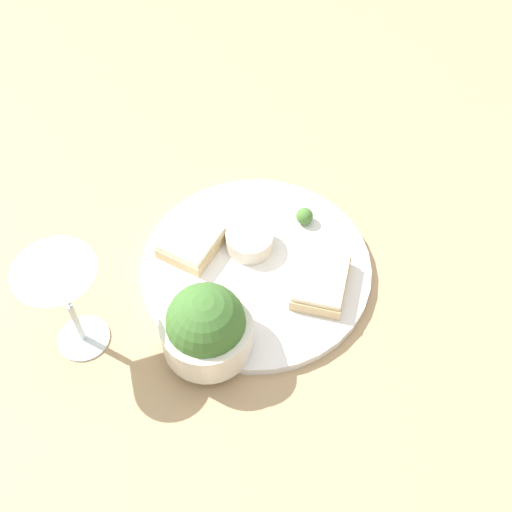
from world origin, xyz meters
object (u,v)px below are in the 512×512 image
(wine_glass, at_px, (63,291))
(cheese_toast_near, at_px, (321,281))
(sauce_ramekin, at_px, (250,240))
(cheese_toast_far, at_px, (192,242))
(salad_bowl, at_px, (206,327))

(wine_glass, bearing_deg, cheese_toast_near, -62.34)
(cheese_toast_near, distance_m, wine_glass, 0.31)
(cheese_toast_near, xyz_separation_m, wine_glass, (-0.14, 0.27, 0.08))
(cheese_toast_near, height_order, wine_glass, wine_glass)
(sauce_ramekin, xyz_separation_m, cheese_toast_far, (-0.02, 0.07, -0.00))
(sauce_ramekin, relative_size, cheese_toast_far, 0.69)
(salad_bowl, distance_m, cheese_toast_near, 0.16)
(sauce_ramekin, distance_m, wine_glass, 0.26)
(sauce_ramekin, height_order, cheese_toast_near, same)
(cheese_toast_far, height_order, wine_glass, wine_glass)
(salad_bowl, distance_m, wine_glass, 0.17)
(cheese_toast_near, bearing_deg, sauce_ramekin, 69.43)
(cheese_toast_near, xyz_separation_m, cheese_toast_far, (0.02, 0.18, 0.00))
(salad_bowl, distance_m, cheese_toast_far, 0.15)
(sauce_ramekin, bearing_deg, cheese_toast_far, 106.25)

